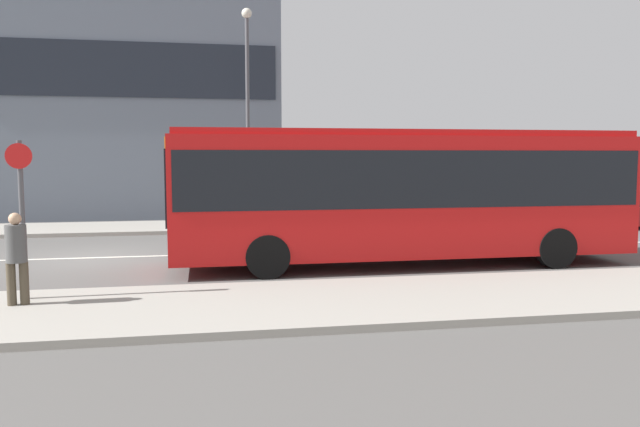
{
  "coord_description": "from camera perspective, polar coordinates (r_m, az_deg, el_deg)",
  "views": [
    {
      "loc": [
        2.79,
        -16.82,
        2.64
      ],
      "look_at": [
        5.55,
        -2.1,
        1.25
      ],
      "focal_mm": 35.0,
      "sensor_mm": 36.0,
      "label": 1
    }
  ],
  "objects": [
    {
      "name": "ground_plane",
      "position": [
        17.25,
        -19.83,
        -3.83
      ],
      "size": [
        120.0,
        120.0,
        0.0
      ],
      "primitive_type": "plane",
      "color": "#595654"
    },
    {
      "name": "sidewalk_near",
      "position": [
        11.23,
        -24.97,
        -8.47
      ],
      "size": [
        44.0,
        3.5,
        0.13
      ],
      "color": "#A39E93",
      "rests_on": "ground_plane"
    },
    {
      "name": "sidewalk_far",
      "position": [
        23.38,
        -17.4,
        -1.28
      ],
      "size": [
        44.0,
        3.5,
        0.13
      ],
      "color": "#A39E93",
      "rests_on": "ground_plane"
    },
    {
      "name": "lane_centerline",
      "position": [
        17.25,
        -19.83,
        -3.81
      ],
      "size": [
        41.8,
        0.16,
        0.01
      ],
      "color": "silver",
      "rests_on": "ground_plane"
    },
    {
      "name": "city_bus",
      "position": [
        15.2,
        7.52,
        2.32
      ],
      "size": [
        11.01,
        2.62,
        3.24
      ],
      "rotation": [
        0.0,
        0.0,
        0.09
      ],
      "color": "red",
      "rests_on": "ground_plane"
    },
    {
      "name": "parked_car_0",
      "position": [
        22.99,
        17.57,
        0.11
      ],
      "size": [
        4.43,
        1.7,
        1.42
      ],
      "color": "navy",
      "rests_on": "ground_plane"
    },
    {
      "name": "pedestrian_near_stop",
      "position": [
        11.66,
        -26.01,
        -3.28
      ],
      "size": [
        0.35,
        0.34,
        1.57
      ],
      "rotation": [
        0.0,
        0.0,
        3.29
      ],
      "color": "#4C4233",
      "rests_on": "sidewalk_near"
    },
    {
      "name": "bus_stop_sign",
      "position": [
        12.01,
        -25.62,
        0.52
      ],
      "size": [
        0.44,
        0.12,
        2.78
      ],
      "color": "#4C4C51",
      "rests_on": "sidewalk_near"
    },
    {
      "name": "street_lamp",
      "position": [
        22.62,
        -6.64,
        10.6
      ],
      "size": [
        0.36,
        0.36,
        7.67
      ],
      "color": "#4C4C51",
      "rests_on": "sidewalk_far"
    }
  ]
}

